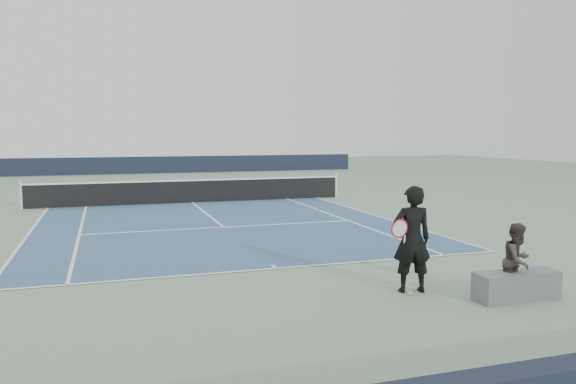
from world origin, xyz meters
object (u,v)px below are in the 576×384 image
object	(u,v)px
tennis_net	(192,191)
tennis_player	(412,239)
spectator_bench	(517,272)
tennis_ball	(410,293)

from	to	relation	value
tennis_net	tennis_player	size ratio (longest dim) A/B	6.70
tennis_net	spectator_bench	bearing A→B (deg)	-77.80
tennis_ball	tennis_net	bearing A→B (deg)	96.63
tennis_net	tennis_player	world-z (taller)	tennis_player
spectator_bench	tennis_net	bearing A→B (deg)	102.20
tennis_net	tennis_player	xyz separation A→B (m)	(1.81, -14.26, 0.46)
tennis_player	spectator_bench	world-z (taller)	tennis_player
tennis_net	tennis_ball	world-z (taller)	tennis_net
tennis_player	spectator_bench	size ratio (longest dim) A/B	1.22
tennis_player	tennis_ball	size ratio (longest dim) A/B	26.96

